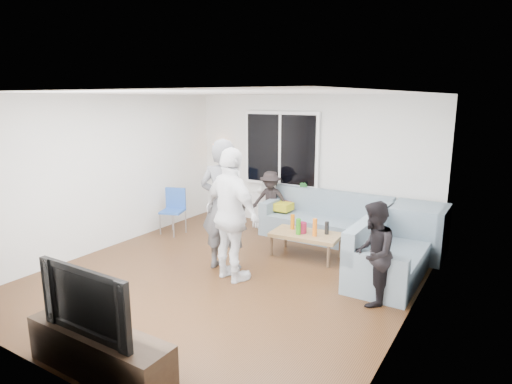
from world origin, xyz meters
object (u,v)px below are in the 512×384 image
Objects in this scene: sofa_right_section at (393,248)px; player_right at (232,215)px; coffee_table at (306,245)px; side_chair at (173,212)px; spectator_right at (373,253)px; floor_lamp at (221,180)px; player_left at (224,205)px; television at (95,298)px; tv_console at (100,352)px; spectator_back at (270,201)px; sofa_back_section at (324,217)px.

sofa_right_section is 2.38m from player_right.
coffee_table is 1.28× the size of side_chair.
player_right is at bearing -89.51° from spectator_right.
spectator_right is at bearing -31.21° from side_chair.
side_chair is 0.55× the size of floor_lamp.
player_left reaches higher than television.
side_chair is at bearing 123.16° from television.
tv_console reaches higher than coffee_table.
spectator_back is at bearing 68.31° from sofa_right_section.
floor_lamp is at bearing 172.01° from sofa_back_section.
player_left is 0.45m from player_right.
player_right is at bearing -51.31° from floor_lamp.
floor_lamp is 0.97× the size of tv_console.
tv_console is 1.41× the size of television.
spectator_back is (-1.24, 1.01, 0.38)m from coffee_table.
floor_lamp is at bearing 114.47° from television.
side_chair is (-2.68, -0.22, 0.23)m from coffee_table.
floor_lamp is at bearing 156.16° from spectator_back.
spectator_back is (-0.73, 2.38, -0.37)m from player_right.
tv_console is at bearing 155.20° from sofa_right_section.
spectator_right is at bearing -180.00° from sofa_right_section.
tv_console is (2.34, -5.13, -0.56)m from floor_lamp.
tv_console is (-0.34, -3.79, 0.02)m from coffee_table.
side_chair reaches higher than coffee_table.
sofa_back_section is 2.44m from player_right.
television is at bearing -90.22° from spectator_back.
television is (0.51, -2.71, -0.22)m from player_left.
television is (-0.25, -4.77, 0.34)m from sofa_back_section.
sofa_right_section is 4.31m from floor_lamp.
floor_lamp is 5.67m from tv_console.
sofa_right_section is 1.04m from spectator_right.
player_left is 1.23× the size of tv_console.
player_right is 1.63× the size of spectator_back.
sofa_back_section is 1.80m from sofa_right_section.
floor_lamp is 3.04m from player_left.
spectator_back is at bearing 100.59° from tv_console.
coffee_table is 1.64m from spectator_back.
spectator_back is (1.44, -0.33, -0.20)m from floor_lamp.
tv_console is at bearing -95.12° from coffee_table.
player_left is (-0.76, -2.06, 0.56)m from sofa_back_section.
player_right reaches higher than television.
player_right reaches higher than tv_console.
sofa_back_section is 1.22× the size of player_right.
sofa_right_section is 1.28× the size of floor_lamp.
television is at bearing 155.20° from sofa_right_section.
side_chair is 0.74× the size of spectator_back.
sofa_back_section is at bearing 5.14° from side_chair.
sofa_right_section reaches higher than tv_console.
spectator_back reaches higher than sofa_right_section.
coffee_table is 0.56× the size of player_left.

